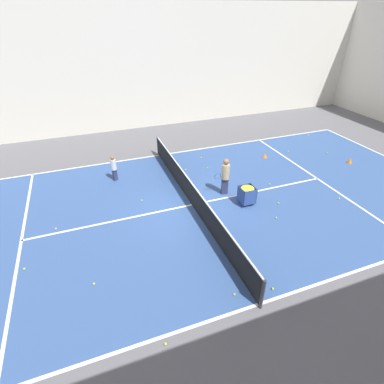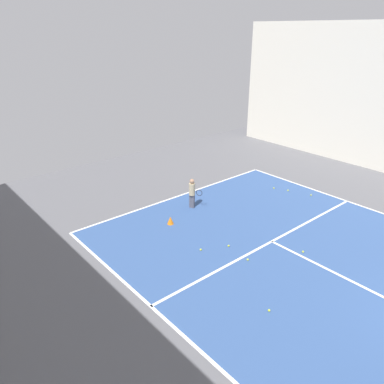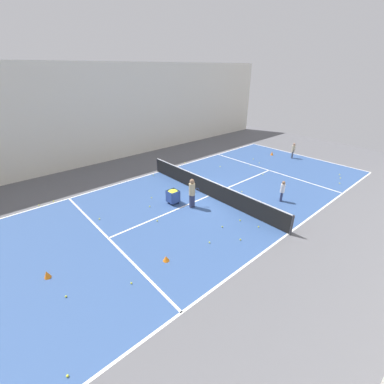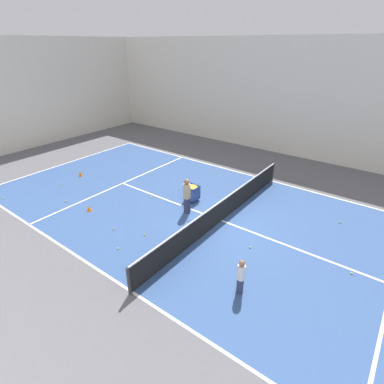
% 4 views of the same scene
% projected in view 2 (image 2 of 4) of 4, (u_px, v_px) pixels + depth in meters
% --- Properties ---
extents(line_baseline_near, '(10.74, 0.10, 0.00)m').
position_uv_depth(line_baseline_near, '(180.00, 196.00, 17.44)').
color(line_baseline_near, white).
rests_on(line_baseline_near, ground).
extents(line_service_near, '(10.74, 0.10, 0.00)m').
position_uv_depth(line_service_near, '(272.00, 241.00, 13.69)').
color(line_service_near, white).
rests_on(line_service_near, ground).
extents(player_near_baseline, '(0.43, 0.57, 1.33)m').
position_uv_depth(player_near_baseline, '(192.00, 191.00, 16.00)').
color(player_near_baseline, '#4C4C56').
rests_on(player_near_baseline, ground).
extents(training_cone_0, '(0.26, 0.26, 0.32)m').
position_uv_depth(training_cone_0, '(170.00, 220.00, 14.86)').
color(training_cone_0, orange).
rests_on(training_cone_0, ground).
extents(tennis_ball_6, '(0.07, 0.07, 0.07)m').
position_uv_depth(tennis_ball_6, '(201.00, 250.00, 13.13)').
color(tennis_ball_6, yellow).
rests_on(tennis_ball_6, ground).
extents(tennis_ball_10, '(0.07, 0.07, 0.07)m').
position_uv_depth(tennis_ball_10, '(269.00, 310.00, 10.30)').
color(tennis_ball_10, yellow).
rests_on(tennis_ball_10, ground).
extents(tennis_ball_14, '(0.07, 0.07, 0.07)m').
position_uv_depth(tennis_ball_14, '(303.00, 252.00, 13.01)').
color(tennis_ball_14, yellow).
rests_on(tennis_ball_14, ground).
extents(tennis_ball_21, '(0.07, 0.07, 0.07)m').
position_uv_depth(tennis_ball_21, '(311.00, 195.00, 17.42)').
color(tennis_ball_21, yellow).
rests_on(tennis_ball_21, ground).
extents(tennis_ball_22, '(0.07, 0.07, 0.07)m').
position_uv_depth(tennis_ball_22, '(288.00, 190.00, 17.93)').
color(tennis_ball_22, yellow).
rests_on(tennis_ball_22, ground).
extents(tennis_ball_23, '(0.07, 0.07, 0.07)m').
position_uv_depth(tennis_ball_23, '(248.00, 260.00, 12.56)').
color(tennis_ball_23, yellow).
rests_on(tennis_ball_23, ground).
extents(tennis_ball_24, '(0.07, 0.07, 0.07)m').
position_uv_depth(tennis_ball_24, '(274.00, 188.00, 18.18)').
color(tennis_ball_24, yellow).
rests_on(tennis_ball_24, ground).
extents(tennis_ball_25, '(0.07, 0.07, 0.07)m').
position_uv_depth(tennis_ball_25, '(229.00, 246.00, 13.36)').
color(tennis_ball_25, yellow).
rests_on(tennis_ball_25, ground).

